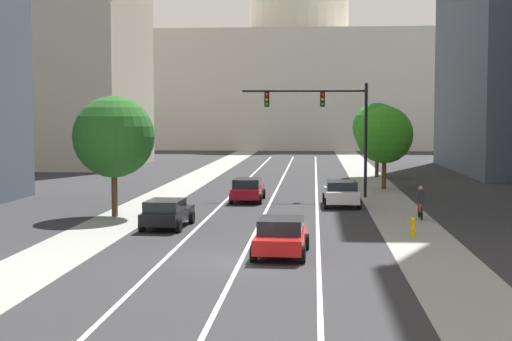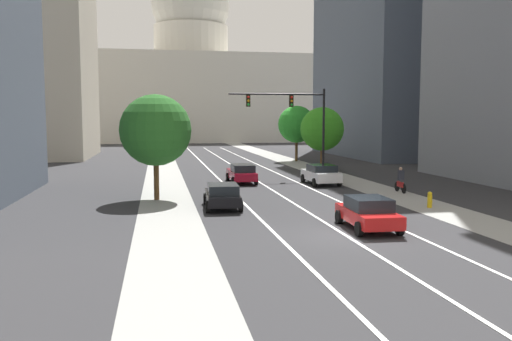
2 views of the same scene
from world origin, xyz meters
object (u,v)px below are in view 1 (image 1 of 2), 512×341
at_px(capitol_building, 299,69).
at_px(cyclist, 420,203).
at_px(car_white, 341,193).
at_px(street_tree_mid_right, 385,135).
at_px(car_black, 167,213).
at_px(street_tree_near_left, 114,137).
at_px(fire_hydrant, 413,227).
at_px(car_crimson, 248,189).
at_px(traffic_signal_mast, 328,116).
at_px(street_tree_far_right, 377,128).
at_px(car_red, 281,236).

distance_m(capitol_building, cyclist, 90.25).
xyz_separation_m(car_white, street_tree_mid_right, (3.47, 10.80, 3.16)).
height_order(car_black, street_tree_near_left, street_tree_near_left).
bearing_deg(capitol_building, fire_hydrant, -85.77).
relative_size(car_white, fire_hydrant, 4.73).
xyz_separation_m(car_crimson, fire_hydrant, (8.46, -13.23, -0.30)).
distance_m(fire_hydrant, cyclist, 6.12).
xyz_separation_m(capitol_building, fire_hydrant, (7.03, -95.05, -12.59)).
bearing_deg(cyclist, fire_hydrant, 170.02).
distance_m(car_white, street_tree_mid_right, 11.77).
xyz_separation_m(traffic_signal_mast, cyclist, (4.61, -10.15, -4.49)).
bearing_deg(capitol_building, street_tree_far_right, -82.54).
bearing_deg(street_tree_mid_right, cyclist, -88.52).
xyz_separation_m(fire_hydrant, street_tree_mid_right, (0.73, 22.06, 3.49)).
xyz_separation_m(capitol_building, street_tree_near_left, (-7.86, -89.31, -8.83)).
xyz_separation_m(traffic_signal_mast, fire_hydrant, (3.46, -16.16, -4.88)).
height_order(car_black, traffic_signal_mast, traffic_signal_mast).
xyz_separation_m(car_black, cyclist, (12.48, 4.14, 0.11)).
xyz_separation_m(car_black, traffic_signal_mast, (7.87, 14.29, 4.60)).
bearing_deg(traffic_signal_mast, street_tree_far_right, 74.84).
bearing_deg(car_red, cyclist, -29.72).
bearing_deg(cyclist, traffic_signal_mast, 25.26).
height_order(car_red, fire_hydrant, car_red).
height_order(car_black, car_red, car_red).
bearing_deg(car_crimson, car_red, -170.85).
relative_size(traffic_signal_mast, cyclist, 4.74).
xyz_separation_m(traffic_signal_mast, street_tree_near_left, (-11.43, -10.42, -1.11)).
bearing_deg(capitol_building, traffic_signal_mast, -87.41).
relative_size(street_tree_far_right, street_tree_near_left, 1.01).
bearing_deg(street_tree_near_left, cyclist, 0.94).
bearing_deg(fire_hydrant, traffic_signal_mast, 102.09).
bearing_deg(capitol_building, street_tree_mid_right, -83.93).
relative_size(car_crimson, street_tree_mid_right, 0.77).
distance_m(capitol_building, car_crimson, 82.75).
distance_m(cyclist, street_tree_near_left, 16.39).
xyz_separation_m(car_crimson, street_tree_near_left, (-6.43, -7.49, 3.46)).
bearing_deg(car_white, car_black, 136.49).
height_order(car_white, street_tree_near_left, street_tree_near_left).
relative_size(car_red, street_tree_mid_right, 0.70).
xyz_separation_m(capitol_building, car_red, (1.43, -99.85, -12.30)).
xyz_separation_m(car_red, street_tree_mid_right, (6.33, 26.86, 3.20)).
relative_size(car_black, cyclist, 2.52).
bearing_deg(street_tree_far_right, street_tree_near_left, -120.42).
relative_size(capitol_building, car_crimson, 11.71).
bearing_deg(street_tree_far_right, capitol_building, 97.46).
bearing_deg(car_red, car_black, 42.95).
height_order(traffic_signal_mast, fire_hydrant, traffic_signal_mast).
height_order(car_crimson, street_tree_far_right, street_tree_far_right).
xyz_separation_m(cyclist, street_tree_far_right, (-0.05, 26.97, 3.44)).
height_order(car_crimson, car_red, car_crimson).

